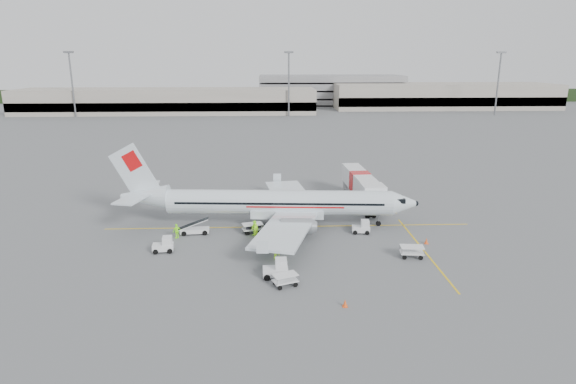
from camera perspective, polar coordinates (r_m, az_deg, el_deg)
name	(u,v)px	position (r m, az deg, el deg)	size (l,w,h in m)	color
ground	(289,227)	(58.32, 0.08, -4.12)	(360.00, 360.00, 0.00)	#56595B
stripe_lead	(289,227)	(58.32, 0.08, -4.12)	(44.00, 0.20, 0.01)	yellow
stripe_cross	(423,250)	(53.37, 15.76, -6.63)	(0.20, 20.00, 0.01)	yellow
terminal_west	(168,101)	(189.31, -14.04, 10.43)	(110.00, 22.00, 9.00)	gray
terminal_east	(442,96)	(213.09, 17.84, 10.80)	(90.00, 26.00, 10.00)	gray
parking_garage	(330,89)	(217.00, 5.02, 12.06)	(62.00, 24.00, 14.00)	slate
treeline	(273,96)	(230.52, -1.78, 11.31)	(300.00, 3.00, 6.00)	black
mast_west	(72,85)	(185.88, -24.20, 11.49)	(3.20, 1.20, 22.00)	slate
mast_center	(289,85)	(173.28, 0.09, 12.61)	(3.20, 1.20, 22.00)	slate
mast_east	(498,84)	(191.70, 23.61, 11.63)	(3.20, 1.20, 22.00)	slate
aircraft	(279,186)	(57.47, -1.03, 0.70)	(35.60, 27.90, 9.81)	silver
jet_bridge	(360,188)	(67.49, 8.48, 0.44)	(3.23, 17.24, 4.53)	silver
belt_loader	(194,224)	(56.67, -11.03, -3.75)	(4.37, 1.64, 2.37)	silver
tug_fore	(361,227)	(56.58, 8.65, -4.09)	(2.03, 1.17, 1.57)	silver
tug_mid	(275,268)	(44.98, -1.50, -9.03)	(2.33, 1.33, 1.80)	silver
tug_aft	(163,244)	(52.32, -14.62, -6.03)	(2.14, 1.22, 1.65)	silver
cart_loaded_a	(252,228)	(56.24, -4.30, -4.30)	(2.20, 1.30, 1.15)	silver
cart_loaded_b	(253,228)	(56.24, -4.12, -4.31)	(2.16, 1.28, 1.13)	silver
cart_empty_a	(285,280)	(43.50, -0.33, -10.40)	(2.17, 1.28, 1.13)	silver
cart_empty_b	(412,252)	(50.94, 14.46, -6.88)	(2.34, 1.38, 1.22)	silver
cone_nose	(426,241)	(55.10, 16.09, -5.57)	(0.42, 0.42, 0.69)	#F25117
cone_port	(330,194)	(71.58, 5.06, -0.19)	(0.40, 0.40, 0.66)	#F25117
cone_stbd	(345,303)	(40.54, 6.78, -12.92)	(0.42, 0.42, 0.68)	#F25117
crew_a	(256,230)	(54.66, -3.81, -4.57)	(0.63, 0.41, 1.72)	#9BFC1D
crew_b	(255,229)	(55.10, -3.96, -4.34)	(0.89, 0.70, 1.84)	#9BFC1D
crew_c	(276,251)	(48.81, -1.44, -6.97)	(1.20, 0.69, 1.85)	#9BFC1D
crew_d	(177,231)	(55.80, -13.04, -4.53)	(1.00, 0.41, 1.70)	#9BFC1D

